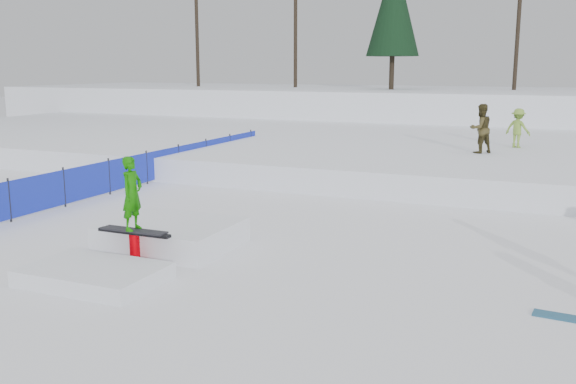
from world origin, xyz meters
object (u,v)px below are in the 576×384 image
at_px(jib_rail_feature, 152,242).
at_px(walker_ygreen, 518,128).
at_px(walker_olive, 481,129).
at_px(safety_fence, 147,167).

bearing_deg(jib_rail_feature, walker_ygreen, 68.32).
bearing_deg(walker_olive, walker_ygreen, -159.90).
xyz_separation_m(walker_olive, walker_ygreen, (1.09, 2.13, -0.13)).
distance_m(safety_fence, walker_ygreen, 13.59).
relative_size(walker_ygreen, jib_rail_feature, 0.33).
xyz_separation_m(walker_ygreen, jib_rail_feature, (-5.92, -14.88, -1.22)).
bearing_deg(safety_fence, jib_rail_feature, -53.85).
bearing_deg(jib_rail_feature, walker_olive, 69.29).
distance_m(safety_fence, walker_olive, 11.51).
height_order(safety_fence, walker_olive, walker_olive).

